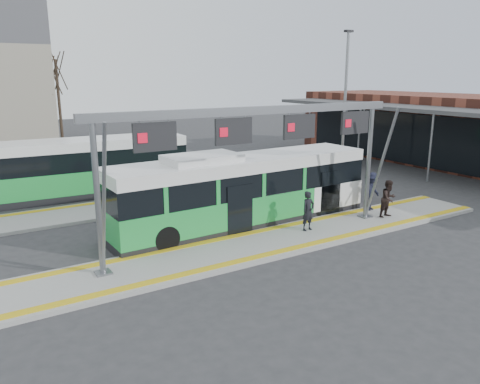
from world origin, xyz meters
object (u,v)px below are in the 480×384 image
Objects in this scene: hero_bus at (242,191)px; passenger_a at (308,211)px; gantry at (261,135)px; passenger_c at (371,191)px; passenger_b at (389,199)px.

passenger_a is (1.69, -2.46, -0.54)m from hero_bus.
gantry reaches higher than passenger_c.
gantry is 7.67m from passenger_c.
passenger_a is 0.90× the size of passenger_c.
gantry is 7.82× the size of passenger_a.
gantry is at bearing 174.95° from passenger_c.
hero_bus is 6.44m from passenger_c.
passenger_a is 4.35m from passenger_b.
passenger_b is 0.93× the size of passenger_c.
gantry reaches higher than passenger_a.
hero_bus is 7.34× the size of passenger_a.
passenger_a is at bearing 169.64° from passenger_b.
passenger_c is (4.51, 0.78, 0.09)m from passenger_a.
passenger_c is at bearing -17.12° from hero_bus.
hero_bus is 3.03m from passenger_a.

